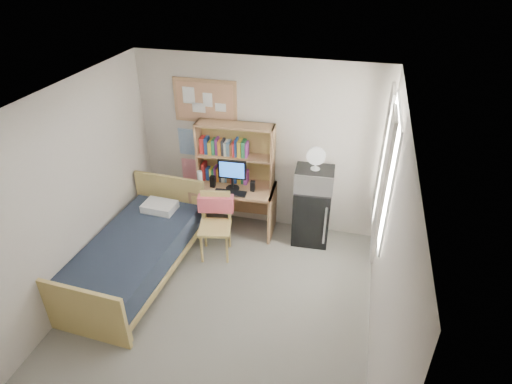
% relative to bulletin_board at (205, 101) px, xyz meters
% --- Properties ---
extents(floor, '(3.60, 4.20, 0.02)m').
position_rel_bulletin_board_xyz_m(floor, '(0.78, -2.08, -1.93)').
color(floor, gray).
rests_on(floor, ground).
extents(ceiling, '(3.60, 4.20, 0.02)m').
position_rel_bulletin_board_xyz_m(ceiling, '(0.78, -2.08, 0.68)').
color(ceiling, white).
rests_on(ceiling, wall_back).
extents(wall_back, '(3.60, 0.04, 2.60)m').
position_rel_bulletin_board_xyz_m(wall_back, '(0.78, 0.02, -0.62)').
color(wall_back, beige).
rests_on(wall_back, floor).
extents(wall_left, '(0.04, 4.20, 2.60)m').
position_rel_bulletin_board_xyz_m(wall_left, '(-1.02, -2.08, -0.62)').
color(wall_left, beige).
rests_on(wall_left, floor).
extents(wall_right, '(0.04, 4.20, 2.60)m').
position_rel_bulletin_board_xyz_m(wall_right, '(2.58, -2.08, -0.62)').
color(wall_right, beige).
rests_on(wall_right, floor).
extents(window_unit, '(0.10, 1.40, 1.70)m').
position_rel_bulletin_board_xyz_m(window_unit, '(2.53, -0.88, -0.32)').
color(window_unit, white).
rests_on(window_unit, wall_right).
extents(curtain_left, '(0.04, 0.55, 1.70)m').
position_rel_bulletin_board_xyz_m(curtain_left, '(2.50, -1.28, -0.32)').
color(curtain_left, silver).
rests_on(curtain_left, wall_right).
extents(curtain_right, '(0.04, 0.55, 1.70)m').
position_rel_bulletin_board_xyz_m(curtain_right, '(2.50, -0.48, -0.32)').
color(curtain_right, silver).
rests_on(curtain_right, wall_right).
extents(bulletin_board, '(0.94, 0.03, 0.64)m').
position_rel_bulletin_board_xyz_m(bulletin_board, '(0.00, 0.00, 0.00)').
color(bulletin_board, tan).
rests_on(bulletin_board, wall_back).
extents(poster_wave, '(0.30, 0.01, 0.42)m').
position_rel_bulletin_board_xyz_m(poster_wave, '(-0.32, 0.01, -0.67)').
color(poster_wave, '#2962A7').
rests_on(poster_wave, wall_back).
extents(poster_japan, '(0.28, 0.01, 0.36)m').
position_rel_bulletin_board_xyz_m(poster_japan, '(-0.32, 0.01, -1.14)').
color(poster_japan, '#F32A4C').
rests_on(poster_japan, wall_back).
extents(desk, '(1.24, 0.66, 0.76)m').
position_rel_bulletin_board_xyz_m(desk, '(0.48, -0.31, -1.54)').
color(desk, tan).
rests_on(desk, floor).
extents(desk_chair, '(0.56, 0.56, 0.95)m').
position_rel_bulletin_board_xyz_m(desk_chair, '(0.41, -0.98, -1.44)').
color(desk_chair, '#D5B865').
rests_on(desk_chair, floor).
extents(mini_fridge, '(0.55, 0.55, 0.88)m').
position_rel_bulletin_board_xyz_m(mini_fridge, '(1.66, -0.26, -1.48)').
color(mini_fridge, black).
rests_on(mini_fridge, floor).
extents(bed, '(1.16, 2.17, 0.58)m').
position_rel_bulletin_board_xyz_m(bed, '(-0.47, -1.66, -1.63)').
color(bed, '#1A2230').
rests_on(bed, floor).
extents(hutch, '(1.14, 0.34, 0.93)m').
position_rel_bulletin_board_xyz_m(hutch, '(0.48, -0.16, -0.70)').
color(hutch, tan).
rests_on(hutch, desk).
extents(monitor, '(0.42, 0.05, 0.44)m').
position_rel_bulletin_board_xyz_m(monitor, '(0.49, -0.37, -0.94)').
color(monitor, black).
rests_on(monitor, desk).
extents(keyboard, '(0.47, 0.17, 0.02)m').
position_rel_bulletin_board_xyz_m(keyboard, '(0.49, -0.51, -1.15)').
color(keyboard, black).
rests_on(keyboard, desk).
extents(speaker_left, '(0.07, 0.07, 0.17)m').
position_rel_bulletin_board_xyz_m(speaker_left, '(0.19, -0.38, -1.08)').
color(speaker_left, black).
rests_on(speaker_left, desk).
extents(speaker_right, '(0.07, 0.07, 0.16)m').
position_rel_bulletin_board_xyz_m(speaker_right, '(0.79, -0.35, -1.09)').
color(speaker_right, black).
rests_on(speaker_right, desk).
extents(water_bottle, '(0.08, 0.08, 0.26)m').
position_rel_bulletin_board_xyz_m(water_bottle, '(0.01, -0.43, -1.04)').
color(water_bottle, white).
rests_on(water_bottle, desk).
extents(hoodie, '(0.52, 0.25, 0.24)m').
position_rel_bulletin_board_xyz_m(hoodie, '(0.37, -0.78, -1.18)').
color(hoodie, '#FE606E').
rests_on(hoodie, desk_chair).
extents(microwave, '(0.55, 0.43, 0.31)m').
position_rel_bulletin_board_xyz_m(microwave, '(1.66, -0.28, -0.88)').
color(microwave, silver).
rests_on(microwave, mini_fridge).
extents(desk_fan, '(0.27, 0.27, 0.32)m').
position_rel_bulletin_board_xyz_m(desk_fan, '(1.66, -0.28, -0.57)').
color(desk_fan, white).
rests_on(desk_fan, microwave).
extents(pillow, '(0.47, 0.34, 0.11)m').
position_rel_bulletin_board_xyz_m(pillow, '(-0.43, -0.91, -1.28)').
color(pillow, white).
rests_on(pillow, bed).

